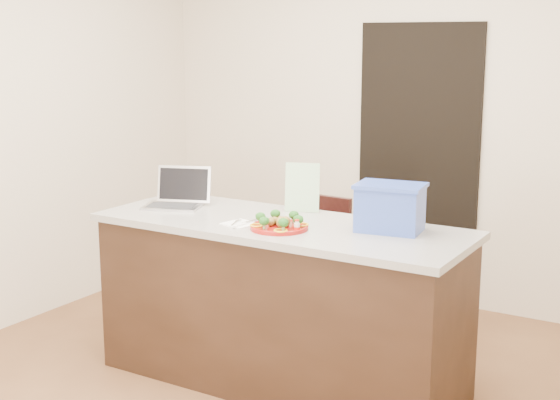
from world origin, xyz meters
The scene contains 16 objects.
ground centered at (0.00, 0.00, 0.00)m, with size 4.00×4.00×0.00m, color brown.
room_shell centered at (0.00, 0.00, 1.62)m, with size 4.00×4.00×4.00m.
doorway centered at (0.10, 1.98, 1.00)m, with size 0.90×0.02×2.00m, color black.
island centered at (0.00, 0.25, 0.46)m, with size 2.06×0.76×0.92m.
plate centered at (0.07, 0.11, 0.93)m, with size 0.30×0.30×0.02m.
meatballs centered at (0.07, 0.12, 0.96)m, with size 0.12×0.11×0.04m.
broccoli centered at (0.07, 0.11, 0.98)m, with size 0.26×0.25×0.04m.
pepper_rings centered at (0.07, 0.11, 0.94)m, with size 0.27×0.27×0.01m.
napkin centered at (-0.16, 0.10, 0.92)m, with size 0.16×0.16×0.01m, color white.
fork centered at (-0.18, 0.10, 0.93)m, with size 0.05×0.14×0.00m.
knife centered at (-0.13, 0.08, 0.93)m, with size 0.03×0.22×0.01m.
yogurt_bottle centered at (0.19, 0.10, 0.95)m, with size 0.03×0.03×0.07m.
laptop centered at (-0.73, 0.29, 0.98)m, with size 0.38×0.36×0.23m.
leaflet centered at (-0.03, 0.54, 1.06)m, with size 0.20×0.00×0.28m, color white.
blue_box centered at (0.58, 0.38, 1.04)m, with size 0.37×0.29×0.25m.
chair centered at (-0.18, 0.99, 0.51)m, with size 0.43×0.43×0.90m.
Camera 1 is at (2.11, -3.24, 1.90)m, focal length 50.00 mm.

